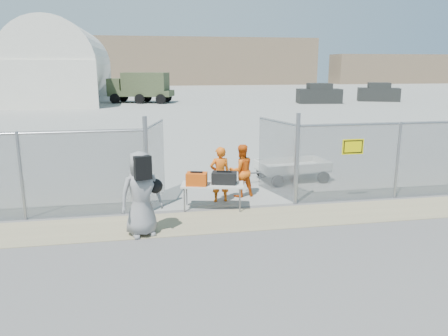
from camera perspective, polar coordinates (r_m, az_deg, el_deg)
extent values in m
plane|color=#4E4C4C|center=(9.91, 2.14, -8.83)|extent=(160.00, 160.00, 0.00)
cube|color=gray|center=(51.14, -8.33, 8.94)|extent=(160.00, 80.00, 0.01)
cube|color=gray|center=(10.82, 0.98, -6.84)|extent=(44.00, 1.60, 0.01)
cube|color=#D84D0D|center=(11.34, -3.59, -1.44)|extent=(0.60, 0.48, 0.33)
cube|color=black|center=(11.47, 0.02, -1.30)|extent=(0.72, 0.54, 0.31)
imported|color=#E45C0F|center=(12.08, -0.53, -0.86)|extent=(0.58, 0.39, 1.56)
imported|color=#E45C0F|center=(12.57, 2.25, -0.36)|extent=(0.84, 0.71, 1.54)
imported|color=gray|center=(9.82, -10.78, -3.34)|extent=(1.07, 0.85, 1.92)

